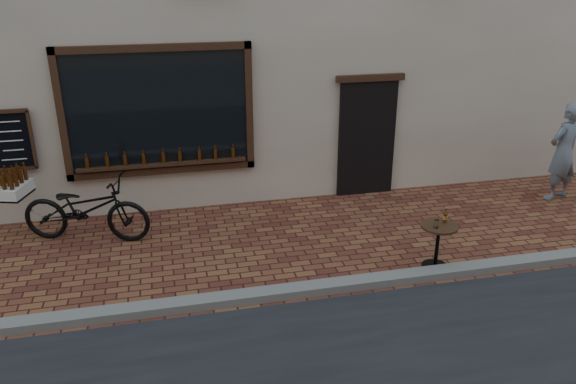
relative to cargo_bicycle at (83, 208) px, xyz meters
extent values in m
plane|color=#53231A|center=(3.20, -2.57, -0.56)|extent=(90.00, 90.00, 0.00)
cube|color=slate|center=(3.20, -2.37, -0.50)|extent=(90.00, 0.25, 0.12)
cube|color=black|center=(1.30, 0.88, 1.29)|extent=(3.00, 0.06, 2.00)
cube|color=black|center=(1.30, 0.86, 2.35)|extent=(3.24, 0.10, 0.12)
cube|color=black|center=(1.30, 0.86, 0.23)|extent=(3.24, 0.10, 0.12)
cube|color=black|center=(-0.26, 0.86, 1.29)|extent=(0.12, 0.10, 2.24)
cube|color=black|center=(2.86, 0.86, 1.29)|extent=(0.12, 0.10, 2.24)
cube|color=black|center=(1.30, 0.81, 0.36)|extent=(2.90, 0.16, 0.05)
cube|color=black|center=(5.10, 0.89, 0.54)|extent=(1.10, 0.10, 2.20)
cube|color=black|center=(5.10, 0.86, 1.70)|extent=(1.30, 0.10, 0.12)
cube|color=black|center=(-1.10, 0.87, 0.94)|extent=(0.62, 0.04, 0.92)
cylinder|color=#3D1C07|center=(0.05, 0.81, 0.48)|extent=(0.06, 0.06, 0.19)
cylinder|color=#3D1C07|center=(0.37, 0.81, 0.48)|extent=(0.06, 0.06, 0.19)
cylinder|color=#3D1C07|center=(0.68, 0.81, 0.48)|extent=(0.06, 0.06, 0.19)
cylinder|color=#3D1C07|center=(0.99, 0.81, 0.48)|extent=(0.06, 0.06, 0.19)
cylinder|color=#3D1C07|center=(1.30, 0.81, 0.48)|extent=(0.06, 0.06, 0.19)
cylinder|color=#3D1C07|center=(1.62, 0.81, 0.48)|extent=(0.06, 0.06, 0.19)
cylinder|color=#3D1C07|center=(1.93, 0.81, 0.48)|extent=(0.06, 0.06, 0.19)
cylinder|color=#3D1C07|center=(2.24, 0.81, 0.48)|extent=(0.06, 0.06, 0.19)
cylinder|color=#3D1C07|center=(2.55, 0.81, 0.48)|extent=(0.06, 0.06, 0.19)
imported|color=black|center=(0.04, -0.01, -0.01)|extent=(2.19, 1.29, 1.09)
cube|color=black|center=(-1.05, 0.32, 0.19)|extent=(0.56, 0.67, 0.04)
cube|color=silver|center=(-1.05, 0.32, 0.29)|extent=(0.57, 0.70, 0.17)
cylinder|color=#3D1C07|center=(-1.00, 0.08, 0.49)|extent=(0.07, 0.07, 0.23)
cylinder|color=#3D1C07|center=(-1.12, 0.11, 0.49)|extent=(0.07, 0.07, 0.23)
cylinder|color=#3D1C07|center=(-0.96, 0.22, 0.49)|extent=(0.07, 0.07, 0.23)
cylinder|color=#3D1C07|center=(-1.07, 0.25, 0.49)|extent=(0.07, 0.07, 0.23)
cylinder|color=#3D1C07|center=(-1.19, 0.29, 0.49)|extent=(0.07, 0.07, 0.23)
cylinder|color=#3D1C07|center=(-0.92, 0.35, 0.49)|extent=(0.07, 0.07, 0.23)
cylinder|color=#3D1C07|center=(-1.03, 0.39, 0.49)|extent=(0.07, 0.07, 0.23)
cylinder|color=#3D1C07|center=(-1.15, 0.42, 0.49)|extent=(0.07, 0.07, 0.23)
cylinder|color=#3D1C07|center=(-0.87, 0.49, 0.49)|extent=(0.07, 0.07, 0.23)
cylinder|color=#3D1C07|center=(-0.99, 0.53, 0.49)|extent=(0.07, 0.07, 0.23)
cylinder|color=black|center=(5.13, -2.11, -0.54)|extent=(0.39, 0.39, 0.03)
cylinder|color=black|center=(5.13, -2.11, -0.22)|extent=(0.05, 0.05, 0.63)
cylinder|color=black|center=(5.13, -2.11, 0.12)|extent=(0.54, 0.54, 0.04)
cylinder|color=gold|center=(5.23, -2.06, 0.22)|extent=(0.06, 0.06, 0.05)
cylinder|color=white|center=(5.04, -2.18, 0.19)|extent=(0.07, 0.07, 0.12)
imported|color=slate|center=(8.59, -0.20, 0.38)|extent=(0.78, 0.61, 1.87)
camera|label=1|loc=(1.36, -8.73, 3.63)|focal=35.00mm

